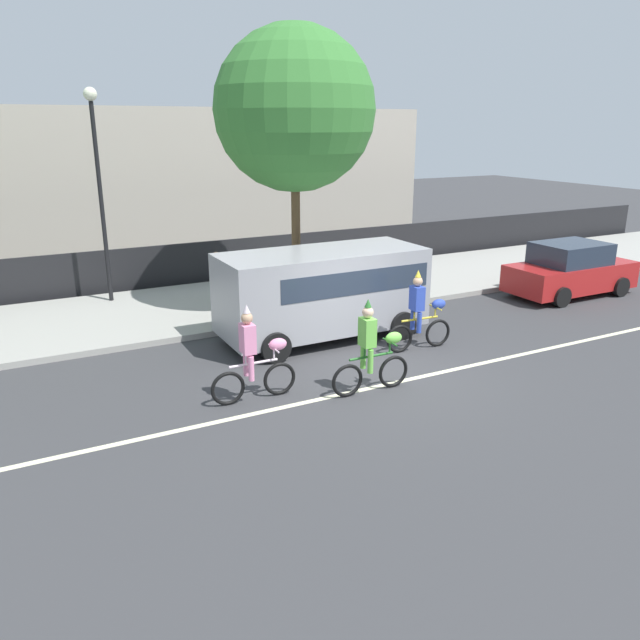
{
  "coord_description": "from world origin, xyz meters",
  "views": [
    {
      "loc": [
        -6.86,
        -10.24,
        5.07
      ],
      "look_at": [
        -0.86,
        1.2,
        1.0
      ],
      "focal_mm": 35.0,
      "sensor_mm": 36.0,
      "label": 1
    }
  ],
  "objects": [
    {
      "name": "parked_car_red",
      "position": [
        8.63,
        2.74,
        0.78
      ],
      "size": [
        4.1,
        1.92,
        1.64
      ],
      "color": "#AD1E1E",
      "rests_on": "ground"
    },
    {
      "name": "parade_cyclist_lime",
      "position": [
        -0.68,
        -0.64,
        0.84
      ],
      "size": [
        1.72,
        0.5,
        1.92
      ],
      "color": "black",
      "rests_on": "ground"
    },
    {
      "name": "ground_plane",
      "position": [
        0.0,
        0.0,
        0.0
      ],
      "size": [
        80.0,
        80.0,
        0.0
      ],
      "primitive_type": "plane",
      "color": "#38383A"
    },
    {
      "name": "street_tree_far_corner",
      "position": [
        0.42,
        5.05,
        5.41
      ],
      "size": [
        4.19,
        4.19,
        7.37
      ],
      "color": "brown",
      "rests_on": "sidewalk_curb"
    },
    {
      "name": "parade_cyclist_cobalt",
      "position": [
        1.62,
        0.9,
        0.84
      ],
      "size": [
        1.72,
        0.5,
        1.92
      ],
      "color": "black",
      "rests_on": "ground"
    },
    {
      "name": "fence_line",
      "position": [
        0.0,
        9.4,
        0.7
      ],
      "size": [
        40.0,
        0.08,
        1.4
      ],
      "primitive_type": "cube",
      "color": "black",
      "rests_on": "ground"
    },
    {
      "name": "parked_van_grey",
      "position": [
        0.07,
        2.7,
        1.28
      ],
      "size": [
        5.0,
        2.22,
        2.18
      ],
      "color": "#99999E",
      "rests_on": "ground"
    },
    {
      "name": "building_backdrop",
      "position": [
        -3.18,
        18.0,
        2.85
      ],
      "size": [
        28.0,
        8.0,
        5.7
      ],
      "primitive_type": "cube",
      "color": "#B2A899",
      "rests_on": "ground"
    },
    {
      "name": "street_lamp_post",
      "position": [
        -4.11,
        8.13,
        3.99
      ],
      "size": [
        0.36,
        0.36,
        5.86
      ],
      "color": "black",
      "rests_on": "sidewalk_curb"
    },
    {
      "name": "parade_cyclist_pink",
      "position": [
        -2.85,
        0.07,
        0.84
      ],
      "size": [
        1.72,
        0.5,
        1.92
      ],
      "color": "black",
      "rests_on": "ground"
    },
    {
      "name": "road_centre_line",
      "position": [
        0.0,
        -0.5,
        0.0
      ],
      "size": [
        36.0,
        0.14,
        0.01
      ],
      "primitive_type": "cube",
      "color": "beige",
      "rests_on": "ground"
    },
    {
      "name": "sidewalk_curb",
      "position": [
        0.0,
        6.5,
        0.07
      ],
      "size": [
        60.0,
        5.0,
        0.15
      ],
      "primitive_type": "cube",
      "color": "#9E9B93",
      "rests_on": "ground"
    },
    {
      "name": "pedestrian_onlooker",
      "position": [
        -1.63,
        5.79,
        1.01
      ],
      "size": [
        0.32,
        0.2,
        1.62
      ],
      "color": "#33333D",
      "rests_on": "sidewalk_curb"
    }
  ]
}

